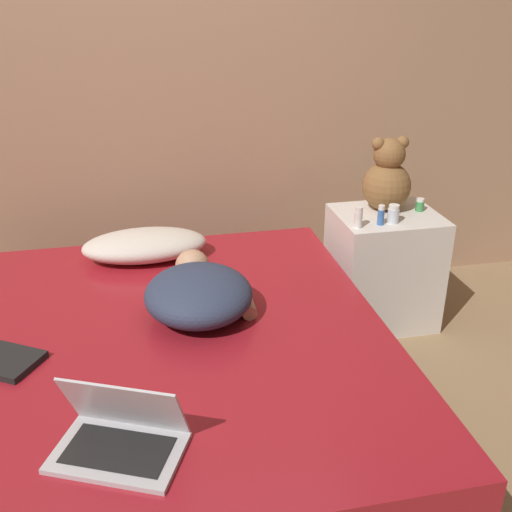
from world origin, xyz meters
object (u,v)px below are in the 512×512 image
object	(u,v)px
pillow	(145,245)
bottle_clear	(393,214)
laptop	(121,435)
bottle_green	(420,205)
person_lying	(199,292)
teddy_bear	(387,178)
book	(4,361)
bottle_white	(358,218)
bottle_blue	(381,215)

from	to	relation	value
pillow	bottle_clear	size ratio (longest dim) A/B	6.45
laptop	bottle_green	xyz separation A→B (m)	(1.51, 1.27, 0.12)
person_lying	teddy_bear	size ratio (longest dim) A/B	1.59
laptop	book	world-z (taller)	laptop
bottle_white	bottle_blue	size ratio (longest dim) A/B	1.04
person_lying	teddy_bear	bearing A→B (deg)	32.39
pillow	person_lying	bearing A→B (deg)	-71.20
book	bottle_green	bearing A→B (deg)	22.00
laptop	bottle_blue	distance (m)	1.69
bottle_white	book	size ratio (longest dim) A/B	0.35
pillow	bottle_green	size ratio (longest dim) A/B	8.86
person_lying	book	world-z (taller)	person_lying
bottle_white	bottle_clear	bearing A→B (deg)	7.30
teddy_bear	laptop	bearing A→B (deg)	-135.17
laptop	book	size ratio (longest dim) A/B	1.42
bottle_white	pillow	bearing A→B (deg)	171.58
teddy_bear	bottle_clear	distance (m)	0.22
teddy_bear	bottle_green	size ratio (longest dim) A/B	5.74
bottle_blue	bottle_white	bearing A→B (deg)	-175.05
bottle_clear	bottle_blue	bearing A→B (deg)	-168.82
teddy_bear	bottle_green	xyz separation A→B (m)	(0.16, -0.06, -0.13)
teddy_bear	bottle_clear	bearing A→B (deg)	-100.46
bottle_white	bottle_green	bearing A→B (deg)	20.87
bottle_clear	bottle_white	bearing A→B (deg)	-172.70
laptop	bottle_white	distance (m)	1.59
bottle_green	book	size ratio (longest dim) A/B	0.22
person_lying	bottle_white	xyz separation A→B (m)	(0.81, 0.41, 0.09)
person_lying	laptop	distance (m)	0.78
person_lying	bottle_clear	size ratio (longest dim) A/B	6.65
person_lying	bottle_clear	world-z (taller)	bottle_clear
pillow	bottle_blue	world-z (taller)	bottle_blue
laptop	bottle_clear	bearing A→B (deg)	65.51
teddy_bear	book	bearing A→B (deg)	-154.48
person_lying	bottle_blue	world-z (taller)	bottle_blue
teddy_bear	book	world-z (taller)	teddy_bear
laptop	bottle_green	distance (m)	1.98
person_lying	teddy_bear	world-z (taller)	teddy_bear
pillow	bottle_blue	xyz separation A→B (m)	(1.12, -0.14, 0.11)
bottle_clear	bottle_blue	xyz separation A→B (m)	(-0.07, -0.01, 0.00)
laptop	bottle_clear	world-z (taller)	bottle_clear
person_lying	bottle_white	size ratio (longest dim) A/B	5.87
person_lying	bottle_blue	bearing A→B (deg)	25.79
bottle_green	bottle_blue	distance (m)	0.30
bottle_clear	bottle_blue	world-z (taller)	bottle_blue
bottle_green	bottle_white	bearing A→B (deg)	-159.13
bottle_blue	teddy_bear	bearing A→B (deg)	62.22
book	bottle_white	bearing A→B (deg)	22.29
bottle_white	bottle_blue	xyz separation A→B (m)	(0.12, 0.01, -0.00)
pillow	teddy_bear	bearing A→B (deg)	2.84
book	teddy_bear	bearing A→B (deg)	25.52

